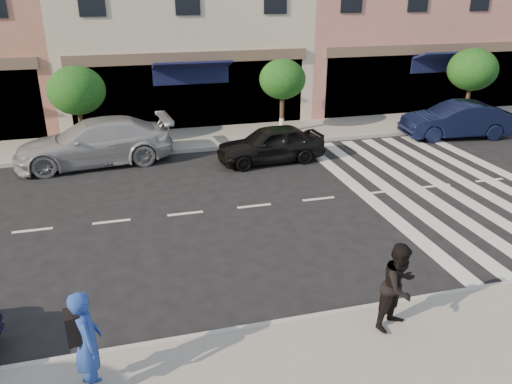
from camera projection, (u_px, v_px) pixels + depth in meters
name	position (u px, v px, depth m)	size (l,w,h in m)	color
ground	(301.00, 279.00, 10.89)	(120.00, 120.00, 0.00)	black
sidewalk_far	(211.00, 138.00, 20.67)	(60.00, 3.00, 0.15)	gray
street_tree_wb	(77.00, 91.00, 18.44)	(2.10, 2.10, 3.06)	#473323
street_tree_c	(282.00, 80.00, 20.33)	(1.90, 1.90, 3.04)	#473323
street_tree_ea	(472.00, 70.00, 22.48)	(2.20, 2.20, 3.19)	#473323
photographer	(88.00, 342.00, 7.40)	(0.64, 0.42, 1.75)	#21409B
walker	(399.00, 286.00, 8.85)	(0.81, 0.63, 1.67)	black
car_far_left	(95.00, 142.00, 17.63)	(2.21, 5.43, 1.58)	#A6A6AC
car_far_mid	(271.00, 144.00, 17.87)	(1.56, 3.87, 1.32)	black
car_far_right	(456.00, 120.00, 20.73)	(1.56, 4.46, 1.47)	black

